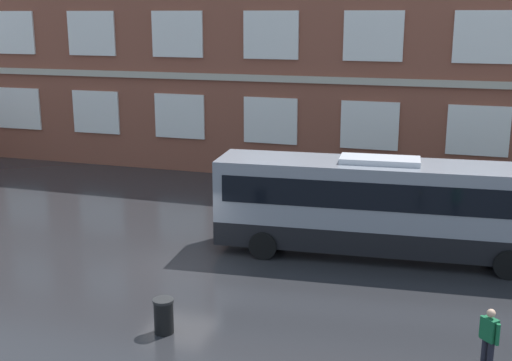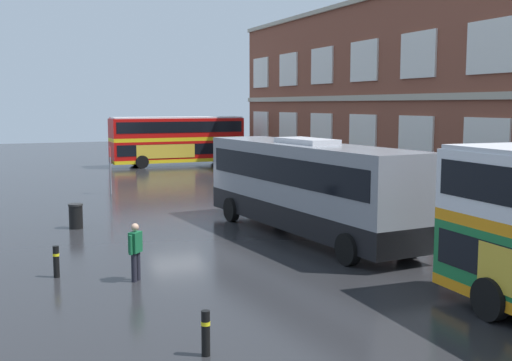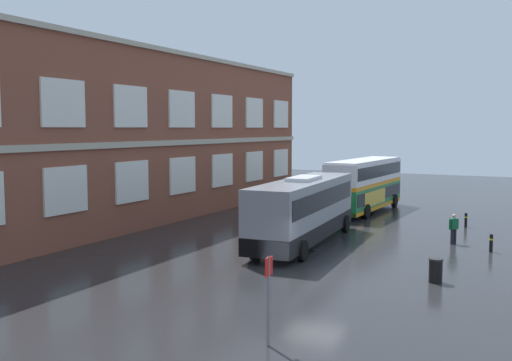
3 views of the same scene
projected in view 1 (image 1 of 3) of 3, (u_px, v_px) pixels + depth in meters
name	position (u px, v px, depth m)	size (l,w,h in m)	color
ground_plane	(199.00, 249.00, 25.72)	(120.00, 120.00, 0.00)	#232326
brick_terminal_building	(334.00, 70.00, 38.49)	(54.15, 8.19, 11.77)	brown
touring_coach	(378.00, 207.00, 24.52)	(12.17, 3.64, 3.80)	gray
waiting_passenger	(489.00, 337.00, 16.69)	(0.53, 0.52, 1.70)	black
station_litter_bin	(164.00, 316.00, 18.81)	(0.60, 0.60, 1.03)	black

